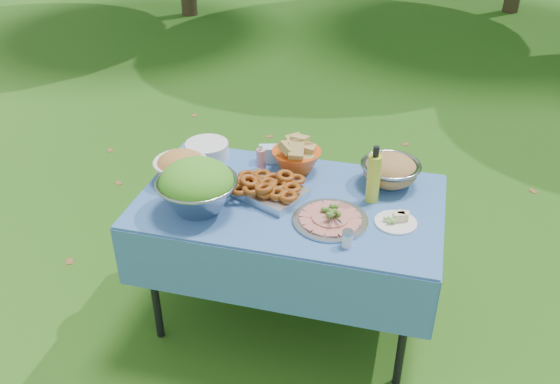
{
  "coord_description": "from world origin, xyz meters",
  "views": [
    {
      "loc": [
        0.56,
        -2.35,
        2.32
      ],
      "look_at": [
        -0.05,
        0.0,
        0.8
      ],
      "focal_mm": 38.0,
      "sensor_mm": 36.0,
      "label": 1
    }
  ],
  "objects_px": {
    "picnic_table": "(289,261)",
    "charcuterie_platter": "(331,214)",
    "salad_bowl": "(197,186)",
    "oil_bottle": "(374,174)",
    "plate_stack": "(207,150)",
    "pasta_bowl_steel": "(390,170)",
    "bread_bowl": "(297,155)"
  },
  "relations": [
    {
      "from": "picnic_table",
      "to": "plate_stack",
      "type": "xyz_separation_m",
      "value": [
        -0.54,
        0.3,
        0.42
      ]
    },
    {
      "from": "charcuterie_platter",
      "to": "oil_bottle",
      "type": "relative_size",
      "value": 1.2
    },
    {
      "from": "picnic_table",
      "to": "oil_bottle",
      "type": "xyz_separation_m",
      "value": [
        0.39,
        0.09,
        0.53
      ]
    },
    {
      "from": "plate_stack",
      "to": "oil_bottle",
      "type": "bearing_deg",
      "value": -12.82
    },
    {
      "from": "plate_stack",
      "to": "bread_bowl",
      "type": "height_order",
      "value": "bread_bowl"
    },
    {
      "from": "salad_bowl",
      "to": "pasta_bowl_steel",
      "type": "xyz_separation_m",
      "value": [
        0.85,
        0.46,
        -0.05
      ]
    },
    {
      "from": "bread_bowl",
      "to": "pasta_bowl_steel",
      "type": "distance_m",
      "value": 0.49
    },
    {
      "from": "picnic_table",
      "to": "salad_bowl",
      "type": "distance_m",
      "value": 0.67
    },
    {
      "from": "charcuterie_platter",
      "to": "pasta_bowl_steel",
      "type": "bearing_deg",
      "value": 60.6
    },
    {
      "from": "charcuterie_platter",
      "to": "oil_bottle",
      "type": "xyz_separation_m",
      "value": [
        0.16,
        0.22,
        0.11
      ]
    },
    {
      "from": "salad_bowl",
      "to": "charcuterie_platter",
      "type": "bearing_deg",
      "value": 5.38
    },
    {
      "from": "picnic_table",
      "to": "charcuterie_platter",
      "type": "height_order",
      "value": "charcuterie_platter"
    },
    {
      "from": "bread_bowl",
      "to": "oil_bottle",
      "type": "relative_size",
      "value": 0.88
    },
    {
      "from": "pasta_bowl_steel",
      "to": "charcuterie_platter",
      "type": "relative_size",
      "value": 0.85
    },
    {
      "from": "picnic_table",
      "to": "oil_bottle",
      "type": "relative_size",
      "value": 5.0
    },
    {
      "from": "salad_bowl",
      "to": "plate_stack",
      "type": "height_order",
      "value": "salad_bowl"
    },
    {
      "from": "plate_stack",
      "to": "pasta_bowl_steel",
      "type": "distance_m",
      "value": 0.99
    },
    {
      "from": "salad_bowl",
      "to": "charcuterie_platter",
      "type": "xyz_separation_m",
      "value": [
        0.62,
        0.06,
        -0.08
      ]
    },
    {
      "from": "bread_bowl",
      "to": "pasta_bowl_steel",
      "type": "bearing_deg",
      "value": -2.25
    },
    {
      "from": "picnic_table",
      "to": "charcuterie_platter",
      "type": "distance_m",
      "value": 0.49
    },
    {
      "from": "plate_stack",
      "to": "pasta_bowl_steel",
      "type": "height_order",
      "value": "pasta_bowl_steel"
    },
    {
      "from": "oil_bottle",
      "to": "picnic_table",
      "type": "bearing_deg",
      "value": -166.49
    },
    {
      "from": "pasta_bowl_steel",
      "to": "charcuterie_platter",
      "type": "height_order",
      "value": "pasta_bowl_steel"
    },
    {
      "from": "picnic_table",
      "to": "pasta_bowl_steel",
      "type": "height_order",
      "value": "pasta_bowl_steel"
    },
    {
      "from": "bread_bowl",
      "to": "charcuterie_platter",
      "type": "relative_size",
      "value": 0.74
    },
    {
      "from": "picnic_table",
      "to": "pasta_bowl_steel",
      "type": "bearing_deg",
      "value": 31.02
    },
    {
      "from": "bread_bowl",
      "to": "oil_bottle",
      "type": "distance_m",
      "value": 0.47
    },
    {
      "from": "picnic_table",
      "to": "oil_bottle",
      "type": "distance_m",
      "value": 0.66
    },
    {
      "from": "salad_bowl",
      "to": "charcuterie_platter",
      "type": "height_order",
      "value": "salad_bowl"
    },
    {
      "from": "picnic_table",
      "to": "oil_bottle",
      "type": "bearing_deg",
      "value": 13.51
    },
    {
      "from": "plate_stack",
      "to": "oil_bottle",
      "type": "height_order",
      "value": "oil_bottle"
    },
    {
      "from": "salad_bowl",
      "to": "oil_bottle",
      "type": "height_order",
      "value": "oil_bottle"
    }
  ]
}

